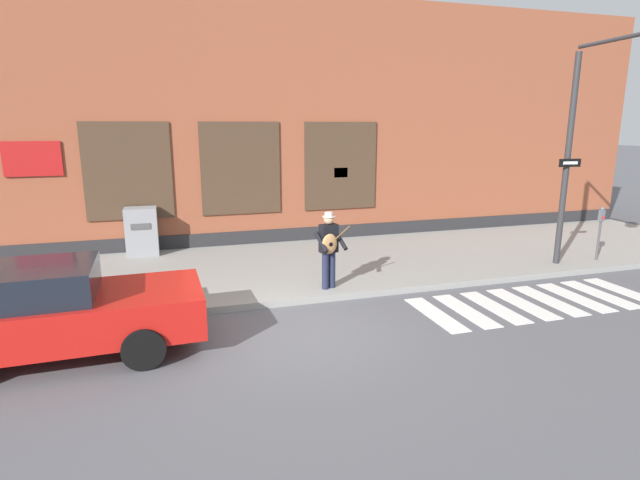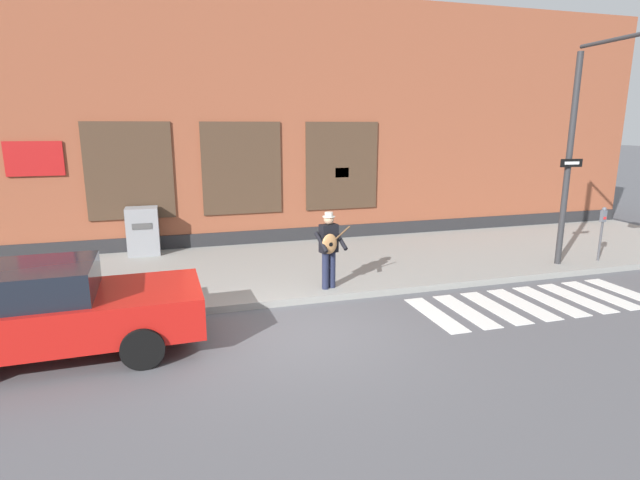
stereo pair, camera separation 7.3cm
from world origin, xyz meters
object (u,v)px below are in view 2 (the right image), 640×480
object	(u,v)px
busker	(329,246)
utility_box	(143,231)
traffic_light	(601,117)
red_car	(49,311)
parking_meter	(602,226)

from	to	relation	value
busker	utility_box	size ratio (longest dim) A/B	1.29
busker	utility_box	xyz separation A→B (m)	(-4.01, 4.31, -0.30)
utility_box	traffic_light	bearing A→B (deg)	-25.91
red_car	parking_meter	bearing A→B (deg)	7.73
red_car	parking_meter	size ratio (longest dim) A/B	3.24
red_car	traffic_light	xyz separation A→B (m)	(11.42, 0.89, 3.07)
parking_meter	utility_box	size ratio (longest dim) A/B	1.09
busker	red_car	bearing A→B (deg)	-163.18
traffic_light	parking_meter	xyz separation A→B (m)	(1.32, 0.84, -2.75)
busker	traffic_light	xyz separation A→B (m)	(6.24, -0.68, 2.73)
traffic_light	utility_box	distance (m)	11.80
red_car	traffic_light	world-z (taller)	traffic_light
traffic_light	utility_box	size ratio (longest dim) A/B	4.10
busker	parking_meter	size ratio (longest dim) A/B	1.18
red_car	traffic_light	bearing A→B (deg)	4.45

